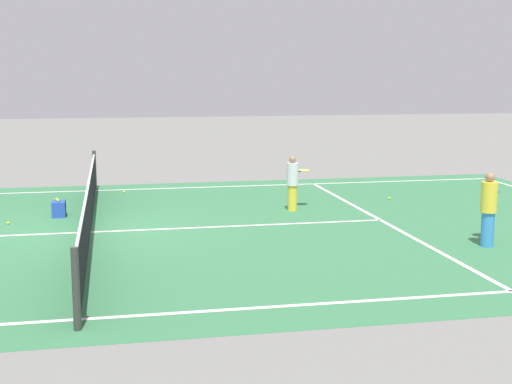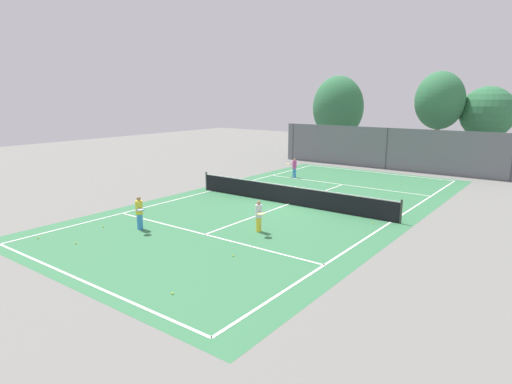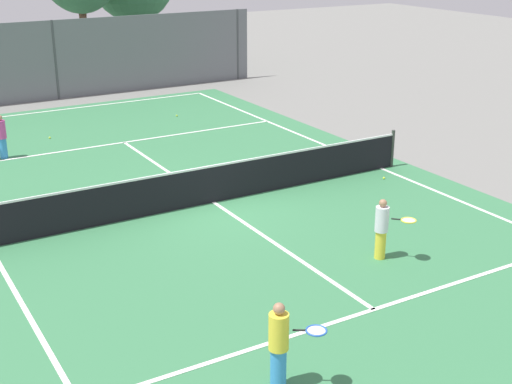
{
  "view_description": "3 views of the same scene",
  "coord_description": "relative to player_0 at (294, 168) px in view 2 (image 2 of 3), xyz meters",
  "views": [
    {
      "loc": [
        -15.05,
        -0.51,
        3.27
      ],
      "look_at": [
        -0.8,
        -3.38,
        0.88
      ],
      "focal_mm": 50.54,
      "sensor_mm": 36.0,
      "label": 1
    },
    {
      "loc": [
        11.84,
        -18.73,
        5.58
      ],
      "look_at": [
        -1.29,
        -1.16,
        0.69
      ],
      "focal_mm": 30.34,
      "sensor_mm": 36.0,
      "label": 2
    },
    {
      "loc": [
        -7.67,
        -15.19,
        6.49
      ],
      "look_at": [
        -0.31,
        -2.69,
        1.19
      ],
      "focal_mm": 49.92,
      "sensor_mm": 36.0,
      "label": 3
    }
  ],
  "objects": [
    {
      "name": "ground_plane",
      "position": [
        3.8,
        -6.63,
        -0.7
      ],
      "size": [
        80.0,
        80.0,
        0.0
      ],
      "primitive_type": "plane",
      "color": "slate"
    },
    {
      "name": "court_surface",
      "position": [
        3.8,
        -6.63,
        -0.7
      ],
      "size": [
        13.0,
        25.0,
        0.01
      ],
      "color": "#387A4C",
      "rests_on": "ground_plane"
    },
    {
      "name": "tennis_net",
      "position": [
        3.8,
        -6.63,
        -0.19
      ],
      "size": [
        11.9,
        0.1,
        1.1
      ],
      "color": "#333833",
      "rests_on": "ground_plane"
    },
    {
      "name": "perimeter_fence",
      "position": [
        3.8,
        7.37,
        0.9
      ],
      "size": [
        18.0,
        0.12,
        3.2
      ],
      "color": "slate",
      "rests_on": "ground_plane"
    },
    {
      "name": "tree_0",
      "position": [
        6.35,
        11.47,
        4.5
      ],
      "size": [
        3.79,
        4.12,
        7.49
      ],
      "color": "brown",
      "rests_on": "ground_plane"
    },
    {
      "name": "tree_1",
      "position": [
        -3.31,
        13.12,
        3.78
      ],
      "size": [
        4.95,
        4.22,
        7.46
      ],
      "color": "brown",
      "rests_on": "ground_plane"
    },
    {
      "name": "tree_2",
      "position": [
        9.57,
        13.21,
        3.56
      ],
      "size": [
        4.12,
        4.12,
        6.34
      ],
      "color": "brown",
      "rests_on": "ground_plane"
    },
    {
      "name": "player_0",
      "position": [
        0.0,
        0.0,
        0.0
      ],
      "size": [
        0.85,
        0.33,
        1.35
      ],
      "color": "#388CD8",
      "rests_on": "ground_plane"
    },
    {
      "name": "player_1",
      "position": [
        1.06,
        -14.13,
        0.04
      ],
      "size": [
        0.85,
        0.68,
        1.43
      ],
      "color": "#388CD8",
      "rests_on": "ground_plane"
    },
    {
      "name": "player_2",
      "position": [
        5.33,
        -11.38,
        -0.01
      ],
      "size": [
        0.76,
        0.75,
        1.33
      ],
      "color": "yellow",
      "rests_on": "ground_plane"
    },
    {
      "name": "ball_crate",
      "position": [
        5.67,
        -5.88,
        -0.52
      ],
      "size": [
        0.43,
        0.3,
        0.43
      ],
      "color": "blue",
      "rests_on": "ground_plane"
    },
    {
      "name": "tennis_ball_0",
      "position": [
        8.75,
        -7.43,
        -0.67
      ],
      "size": [
        0.07,
        0.07,
        0.07
      ],
      "primitive_type": "sphere",
      "color": "#CCE533",
      "rests_on": "ground_plane"
    },
    {
      "name": "tennis_ball_1",
      "position": [
        6.51,
        -4.37,
        -0.67
      ],
      "size": [
        0.07,
        0.07,
        0.07
      ],
      "primitive_type": "sphere",
      "color": "#CCE533",
      "rests_on": "ground_plane"
    },
    {
      "name": "tennis_ball_2",
      "position": [
        1.82,
        1.48,
        -0.67
      ],
      "size": [
        0.07,
        0.07,
        0.07
      ],
      "primitive_type": "sphere",
      "color": "#CCE533",
      "rests_on": "ground_plane"
    },
    {
      "name": "tennis_ball_3",
      "position": [
        -0.44,
        -14.93,
        -0.67
      ],
      "size": [
        0.07,
        0.07,
        0.07
      ],
      "primitive_type": "sphere",
      "color": "#CCE533",
      "rests_on": "ground_plane"
    },
    {
      "name": "tennis_ball_4",
      "position": [
        6.84,
        -17.6,
        -0.67
      ],
      "size": [
        0.07,
        0.07,
        0.07
      ],
      "primitive_type": "sphere",
      "color": "#CCE533",
      "rests_on": "ground_plane"
    },
    {
      "name": "tennis_ball_5",
      "position": [
        0.62,
        -16.86,
        -0.67
      ],
      "size": [
        0.07,
        0.07,
        0.07
      ],
      "primitive_type": "sphere",
      "color": "#CCE533",
      "rests_on": "ground_plane"
    },
    {
      "name": "tennis_ball_6",
      "position": [
        4.66,
        -4.25,
        -0.67
      ],
      "size": [
        0.07,
        0.07,
        0.07
      ],
      "primitive_type": "sphere",
      "color": "#CCE533",
      "rests_on": "ground_plane"
    },
    {
      "name": "tennis_ball_7",
      "position": [
        -0.31,
        -0.67,
        -0.67
      ],
      "size": [
        0.07,
        0.07,
        0.07
      ],
      "primitive_type": "sphere",
      "color": "#CCE533",
      "rests_on": "ground_plane"
    },
    {
      "name": "tennis_ball_8",
      "position": [
        6.32,
        -14.24,
        -0.67
      ],
      "size": [
        0.07,
        0.07,
        0.07
      ],
      "primitive_type": "sphere",
      "color": "#CCE533",
      "rests_on": "ground_plane"
    },
    {
      "name": "tennis_ball_9",
      "position": [
        6.76,
        2.12,
        -0.67
      ],
      "size": [
        0.07,
        0.07,
        0.07
      ],
      "primitive_type": "sphere",
      "color": "#CCE533",
      "rests_on": "ground_plane"
    },
    {
      "name": "tennis_ball_10",
      "position": [
        4.98,
        -4.85,
        -0.67
      ],
      "size": [
        0.07,
        0.07,
        0.07
      ],
      "primitive_type": "sphere",
      "color": "#CCE533",
      "rests_on": "ground_plane"
    },
    {
      "name": "tennis_ball_11",
      "position": [
        -1.2,
        -17.4,
        -0.67
      ],
      "size": [
        0.07,
        0.07,
        0.07
      ],
      "primitive_type": "sphere",
      "color": "#CCE533",
      "rests_on": "ground_plane"
    }
  ]
}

